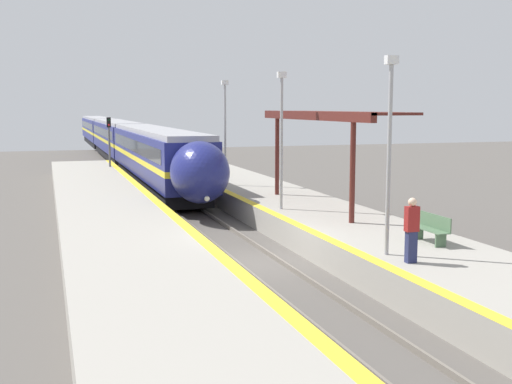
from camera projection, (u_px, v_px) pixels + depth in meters
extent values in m
plane|color=#56514C|center=(258.00, 264.00, 21.23)|extent=(120.00, 120.00, 0.00)
cube|color=slate|center=(237.00, 263.00, 21.00)|extent=(0.08, 90.00, 0.15)
cube|color=slate|center=(279.00, 260.00, 21.44)|extent=(0.08, 90.00, 0.15)
cube|color=black|center=(155.00, 179.00, 40.92)|extent=(2.42, 20.94, 0.74)
cube|color=navy|center=(155.00, 166.00, 40.81)|extent=(2.76, 22.76, 0.89)
cube|color=yellow|center=(155.00, 157.00, 40.73)|extent=(2.77, 22.76, 0.31)
cube|color=navy|center=(155.00, 144.00, 40.62)|extent=(2.76, 22.76, 1.35)
cube|color=black|center=(155.00, 145.00, 40.63)|extent=(2.78, 20.94, 0.74)
cube|color=#9E9EA3|center=(154.00, 131.00, 40.52)|extent=(2.48, 22.76, 0.30)
cylinder|color=black|center=(167.00, 199.00, 33.04)|extent=(0.12, 0.85, 0.85)
cylinder|color=black|center=(194.00, 198.00, 33.48)|extent=(0.12, 0.85, 0.85)
cylinder|color=black|center=(160.00, 194.00, 35.11)|extent=(0.12, 0.85, 0.85)
cylinder|color=black|center=(186.00, 193.00, 35.55)|extent=(0.12, 0.85, 0.85)
cylinder|color=black|center=(132.00, 173.00, 46.33)|extent=(0.12, 0.85, 0.85)
cylinder|color=black|center=(152.00, 172.00, 46.78)|extent=(0.12, 0.85, 0.85)
cylinder|color=black|center=(128.00, 170.00, 48.41)|extent=(0.12, 0.85, 0.85)
cylinder|color=black|center=(148.00, 169.00, 48.85)|extent=(0.12, 0.85, 0.85)
ellipsoid|color=navy|center=(200.00, 172.00, 28.87)|extent=(2.65, 3.54, 2.80)
ellipsoid|color=black|center=(202.00, 163.00, 28.39)|extent=(1.93, 2.07, 1.43)
sphere|color=#F9F4CC|center=(207.00, 199.00, 27.75)|extent=(0.24, 0.24, 0.24)
cube|color=black|center=(117.00, 154.00, 63.12)|extent=(2.42, 20.94, 0.74)
cube|color=navy|center=(116.00, 145.00, 63.01)|extent=(2.76, 22.76, 0.89)
cube|color=yellow|center=(116.00, 139.00, 62.93)|extent=(2.77, 22.76, 0.31)
cube|color=navy|center=(116.00, 131.00, 62.82)|extent=(2.76, 22.76, 1.35)
cube|color=black|center=(116.00, 131.00, 62.83)|extent=(2.78, 20.94, 0.74)
cube|color=#9E9EA3|center=(116.00, 122.00, 62.72)|extent=(2.48, 22.76, 0.30)
cylinder|color=black|center=(118.00, 162.00, 55.24)|extent=(0.12, 0.85, 0.85)
cylinder|color=black|center=(135.00, 162.00, 55.68)|extent=(0.12, 0.85, 0.85)
cylinder|color=black|center=(116.00, 160.00, 57.31)|extent=(0.12, 0.85, 0.85)
cylinder|color=black|center=(132.00, 160.00, 57.75)|extent=(0.12, 0.85, 0.85)
cylinder|color=black|center=(104.00, 151.00, 68.53)|extent=(0.12, 0.85, 0.85)
cylinder|color=black|center=(118.00, 151.00, 68.98)|extent=(0.12, 0.85, 0.85)
cylinder|color=black|center=(102.00, 150.00, 70.61)|extent=(0.12, 0.85, 0.85)
cylinder|color=black|center=(116.00, 150.00, 71.05)|extent=(0.12, 0.85, 0.85)
cube|color=black|center=(98.00, 141.00, 85.32)|extent=(2.42, 20.94, 0.74)
cube|color=navy|center=(98.00, 135.00, 85.21)|extent=(2.76, 22.76, 0.89)
cube|color=yellow|center=(98.00, 131.00, 85.13)|extent=(2.77, 22.76, 0.31)
cube|color=navy|center=(98.00, 124.00, 85.02)|extent=(2.76, 22.76, 1.35)
cube|color=black|center=(98.00, 125.00, 85.03)|extent=(2.78, 20.94, 0.74)
cube|color=#9E9EA3|center=(97.00, 118.00, 84.92)|extent=(2.48, 22.76, 0.30)
cylinder|color=black|center=(97.00, 146.00, 77.44)|extent=(0.12, 0.85, 0.85)
cylinder|color=black|center=(109.00, 146.00, 77.88)|extent=(0.12, 0.85, 0.85)
cylinder|color=black|center=(96.00, 145.00, 79.51)|extent=(0.12, 0.85, 0.85)
cylinder|color=black|center=(108.00, 145.00, 79.95)|extent=(0.12, 0.85, 0.85)
cylinder|color=black|center=(90.00, 141.00, 90.73)|extent=(0.12, 0.85, 0.85)
cylinder|color=black|center=(100.00, 140.00, 91.18)|extent=(0.12, 0.85, 0.85)
cylinder|color=black|center=(89.00, 140.00, 92.81)|extent=(0.12, 0.85, 0.85)
cylinder|color=black|center=(99.00, 140.00, 93.25)|extent=(0.12, 0.85, 0.85)
cube|color=#9E998E|center=(366.00, 242.00, 22.39)|extent=(4.48, 64.00, 0.97)
cube|color=yellow|center=(313.00, 231.00, 21.70)|extent=(0.40, 64.00, 0.01)
cube|color=#9E998E|center=(137.00, 258.00, 19.94)|extent=(4.48, 64.00, 0.97)
cube|color=yellow|center=(201.00, 239.00, 20.51)|extent=(0.40, 64.00, 0.01)
cube|color=#4C6B4C|center=(441.00, 240.00, 19.26)|extent=(0.36, 0.06, 0.42)
cube|color=#4C6B4C|center=(418.00, 233.00, 20.43)|extent=(0.36, 0.06, 0.42)
cube|color=#4C6B4C|center=(429.00, 229.00, 19.82)|extent=(0.44, 1.65, 0.03)
cube|color=#4C6B4C|center=(435.00, 221.00, 19.85)|extent=(0.04, 1.65, 0.44)
cube|color=navy|center=(411.00, 247.00, 17.32)|extent=(0.28, 0.20, 0.86)
cube|color=maroon|center=(412.00, 219.00, 17.22)|extent=(0.36, 0.22, 0.68)
sphere|color=beige|center=(412.00, 202.00, 17.16)|extent=(0.23, 0.23, 0.23)
cylinder|color=#59595E|center=(110.00, 154.00, 45.06)|extent=(0.14, 0.14, 3.73)
cube|color=black|center=(109.00, 122.00, 44.77)|extent=(0.28, 0.20, 0.70)
sphere|color=black|center=(109.00, 120.00, 44.64)|extent=(0.14, 0.14, 0.14)
sphere|color=red|center=(109.00, 125.00, 44.69)|extent=(0.14, 0.14, 0.14)
cylinder|color=#9E9EA3|center=(389.00, 161.00, 17.98)|extent=(0.12, 0.12, 5.35)
cube|color=silver|center=(392.00, 60.00, 17.61)|extent=(0.36, 0.20, 0.24)
cylinder|color=#9E9EA3|center=(281.00, 144.00, 26.17)|extent=(0.12, 0.12, 5.35)
cube|color=silver|center=(282.00, 75.00, 25.80)|extent=(0.36, 0.20, 0.24)
cylinder|color=#9E9EA3|center=(225.00, 135.00, 34.35)|extent=(0.12, 0.12, 5.35)
cube|color=silver|center=(225.00, 82.00, 33.98)|extent=(0.36, 0.20, 0.24)
cylinder|color=#511E19|center=(353.00, 172.00, 23.12)|extent=(0.20, 0.20, 3.73)
cylinder|color=#511E19|center=(277.00, 156.00, 30.64)|extent=(0.20, 0.20, 3.73)
cube|color=#511E19|center=(310.00, 116.00, 26.62)|extent=(0.24, 10.98, 0.36)
cube|color=#511E19|center=(330.00, 113.00, 26.88)|extent=(2.00, 10.98, 0.10)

